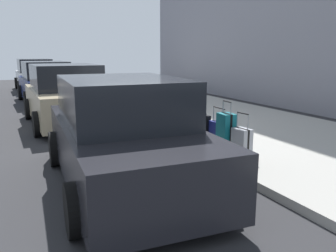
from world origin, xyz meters
The scene contains 16 objects.
ground_plane centered at (0.00, 0.00, 0.00)m, with size 40.00×40.00×0.00m, color #28282B.
sidewalk_curb centered at (0.00, -2.50, 0.07)m, with size 18.00×5.00×0.14m, color #9E9B93.
suitcase_silver_0 centered at (-4.06, -0.50, 0.42)m, with size 0.36×0.25×0.86m.
suitcase_teal_1 centered at (-3.64, -0.44, 0.53)m, with size 0.36×0.28×1.03m.
suitcase_navy_2 centered at (-3.17, -0.59, 0.40)m, with size 0.49×0.19×0.82m.
suitcase_black_3 centered at (-2.66, -0.50, 0.44)m, with size 0.42×0.22×0.65m.
suitcase_olive_4 centered at (-2.17, -0.53, 0.53)m, with size 0.44×0.26×1.10m.
suitcase_maroon_5 centered at (-1.65, -0.52, 0.41)m, with size 0.48×0.23×0.82m.
suitcase_red_6 centered at (-1.18, -0.49, 0.52)m, with size 0.35×0.22×0.99m.
suitcase_silver_7 centered at (-0.72, -0.43, 0.47)m, with size 0.45×0.26×0.72m.
fire_hydrant centered at (0.10, -0.51, 0.56)m, with size 0.39×0.21×0.80m.
bollard_post centered at (0.62, -0.36, 0.53)m, with size 0.11×0.11×0.78m, color brown.
parked_car_charcoal_0 centered at (-3.99, 1.72, 0.78)m, with size 4.49×2.23×1.68m.
parked_car_beige_1 centered at (1.25, 1.72, 0.80)m, with size 4.23×2.15×1.71m.
parked_car_navy_2 centered at (6.20, 1.72, 0.78)m, with size 4.39×2.14×1.68m.
parked_car_silver_3 centered at (11.34, 1.72, 0.79)m, with size 4.37×2.05×1.69m.
Camera 1 is at (-9.03, 3.32, 2.05)m, focal length 37.31 mm.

